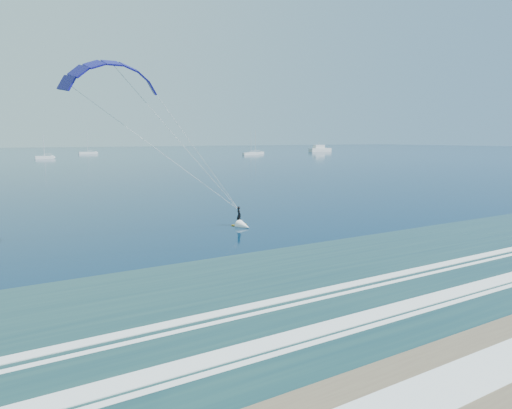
{
  "coord_description": "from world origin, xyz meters",
  "views": [
    {
      "loc": [
        -22.1,
        -9.51,
        8.48
      ],
      "look_at": [
        -1.59,
        24.52,
        2.67
      ],
      "focal_mm": 32.0,
      "sensor_mm": 36.0,
      "label": 1
    }
  ],
  "objects_px": {
    "motor_yacht": "(320,149)",
    "sailboat_6": "(251,154)",
    "sailboat_3": "(45,157)",
    "sailboat_4": "(88,153)",
    "kitesurfer_rig": "(181,144)",
    "sailboat_5": "(256,153)"
  },
  "relations": [
    {
      "from": "motor_yacht",
      "to": "sailboat_4",
      "type": "relative_size",
      "value": 1.21
    },
    {
      "from": "sailboat_4",
      "to": "sailboat_6",
      "type": "bearing_deg",
      "value": -38.55
    },
    {
      "from": "sailboat_4",
      "to": "sailboat_5",
      "type": "relative_size",
      "value": 1.0
    },
    {
      "from": "kitesurfer_rig",
      "to": "sailboat_4",
      "type": "distance_m",
      "value": 219.77
    },
    {
      "from": "sailboat_5",
      "to": "sailboat_6",
      "type": "bearing_deg",
      "value": -132.67
    },
    {
      "from": "kitesurfer_rig",
      "to": "motor_yacht",
      "type": "height_order",
      "value": "kitesurfer_rig"
    },
    {
      "from": "motor_yacht",
      "to": "sailboat_5",
      "type": "xyz_separation_m",
      "value": [
        -56.78,
        -16.71,
        -0.96
      ]
    },
    {
      "from": "sailboat_3",
      "to": "sailboat_4",
      "type": "height_order",
      "value": "sailboat_4"
    },
    {
      "from": "kitesurfer_rig",
      "to": "sailboat_3",
      "type": "bearing_deg",
      "value": 87.35
    },
    {
      "from": "kitesurfer_rig",
      "to": "sailboat_3",
      "type": "relative_size",
      "value": 1.86
    },
    {
      "from": "motor_yacht",
      "to": "sailboat_4",
      "type": "distance_m",
      "value": 135.95
    },
    {
      "from": "sailboat_3",
      "to": "sailboat_4",
      "type": "distance_m",
      "value": 55.93
    },
    {
      "from": "sailboat_5",
      "to": "motor_yacht",
      "type": "bearing_deg",
      "value": 16.4
    },
    {
      "from": "kitesurfer_rig",
      "to": "sailboat_4",
      "type": "bearing_deg",
      "value": 81.02
    },
    {
      "from": "motor_yacht",
      "to": "sailboat_6",
      "type": "bearing_deg",
      "value": -158.7
    },
    {
      "from": "sailboat_3",
      "to": "kitesurfer_rig",
      "type": "bearing_deg",
      "value": -92.65
    },
    {
      "from": "sailboat_4",
      "to": "sailboat_5",
      "type": "bearing_deg",
      "value": -31.12
    },
    {
      "from": "kitesurfer_rig",
      "to": "sailboat_6",
      "type": "xyz_separation_m",
      "value": [
        102.48,
        162.61,
        -7.32
      ]
    },
    {
      "from": "kitesurfer_rig",
      "to": "sailboat_3",
      "type": "distance_m",
      "value": 168.05
    },
    {
      "from": "kitesurfer_rig",
      "to": "motor_yacht",
      "type": "xyz_separation_m",
      "value": [
        167.06,
        187.79,
        -6.36
      ]
    },
    {
      "from": "sailboat_6",
      "to": "motor_yacht",
      "type": "bearing_deg",
      "value": 21.3
    },
    {
      "from": "kitesurfer_rig",
      "to": "motor_yacht",
      "type": "distance_m",
      "value": 251.42
    }
  ]
}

